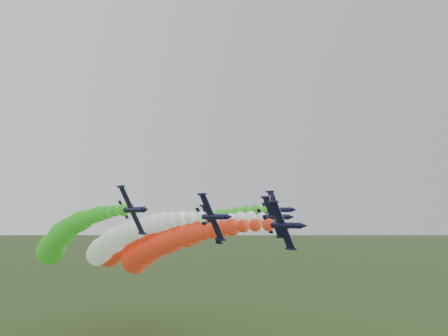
# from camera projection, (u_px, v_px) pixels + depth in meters

# --- Properties ---
(jet_lead) EXTENTS (17.71, 97.08, 24.39)m
(jet_lead) POSITION_uv_depth(u_px,v_px,m) (154.00, 251.00, 144.15)
(jet_lead) COLOR black
(jet_lead) RESTS_ON ground
(jet_inner_left) EXTENTS (16.80, 96.17, 23.48)m
(jet_inner_left) POSITION_uv_depth(u_px,v_px,m) (113.00, 243.00, 144.97)
(jet_inner_left) COLOR black
(jet_inner_left) RESTS_ON ground
(jet_inner_right) EXTENTS (17.19, 96.56, 23.87)m
(jet_inner_right) POSITION_uv_depth(u_px,v_px,m) (162.00, 242.00, 158.43)
(jet_inner_right) COLOR black
(jet_inner_right) RESTS_ON ground
(jet_outer_left) EXTENTS (17.76, 97.13, 24.44)m
(jet_outer_left) POSITION_uv_depth(u_px,v_px,m) (58.00, 241.00, 144.62)
(jet_outer_left) COLOR black
(jet_outer_left) RESTS_ON ground
(jet_outer_right) EXTENTS (17.38, 96.75, 24.06)m
(jet_outer_right) POSITION_uv_depth(u_px,v_px,m) (170.00, 236.00, 167.92)
(jet_outer_right) COLOR black
(jet_outer_right) RESTS_ON ground
(jet_trail) EXTENTS (17.66, 97.03, 24.34)m
(jet_trail) POSITION_uv_depth(u_px,v_px,m) (123.00, 246.00, 166.40)
(jet_trail) COLOR black
(jet_trail) RESTS_ON ground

